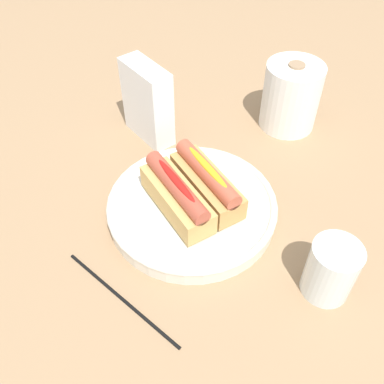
# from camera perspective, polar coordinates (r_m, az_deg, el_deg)

# --- Properties ---
(ground_plane) EXTENTS (2.40, 2.40, 0.00)m
(ground_plane) POSITION_cam_1_polar(r_m,az_deg,el_deg) (0.72, -1.45, -1.49)
(ground_plane) COLOR #9E7A56
(serving_bowl) EXTENTS (0.27, 0.27, 0.03)m
(serving_bowl) POSITION_cam_1_polar(r_m,az_deg,el_deg) (0.69, 0.00, -2.01)
(serving_bowl) COLOR silver
(serving_bowl) RESTS_ON ground_plane
(hotdog_front) EXTENTS (0.16, 0.10, 0.06)m
(hotdog_front) POSITION_cam_1_polar(r_m,az_deg,el_deg) (0.65, -2.07, -0.46)
(hotdog_front) COLOR tan
(hotdog_front) RESTS_ON serving_bowl
(hotdog_back) EXTENTS (0.16, 0.10, 0.06)m
(hotdog_back) POSITION_cam_1_polar(r_m,az_deg,el_deg) (0.67, 2.00, 1.38)
(hotdog_back) COLOR tan
(hotdog_back) RESTS_ON serving_bowl
(water_glass) EXTENTS (0.07, 0.07, 0.09)m
(water_glass) POSITION_cam_1_polar(r_m,az_deg,el_deg) (0.61, 17.97, -10.32)
(water_glass) COLOR white
(water_glass) RESTS_ON ground_plane
(paper_towel_roll) EXTENTS (0.11, 0.11, 0.13)m
(paper_towel_roll) POSITION_cam_1_polar(r_m,az_deg,el_deg) (0.86, 13.14, 12.41)
(paper_towel_roll) COLOR white
(paper_towel_roll) RESTS_ON ground_plane
(napkin_box) EXTENTS (0.12, 0.07, 0.15)m
(napkin_box) POSITION_cam_1_polar(r_m,az_deg,el_deg) (0.81, -6.01, 11.86)
(napkin_box) COLOR white
(napkin_box) RESTS_ON ground_plane
(chopstick_near) EXTENTS (0.22, 0.01, 0.01)m
(chopstick_near) POSITION_cam_1_polar(r_m,az_deg,el_deg) (0.62, -9.46, -13.83)
(chopstick_near) COLOR black
(chopstick_near) RESTS_ON ground_plane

